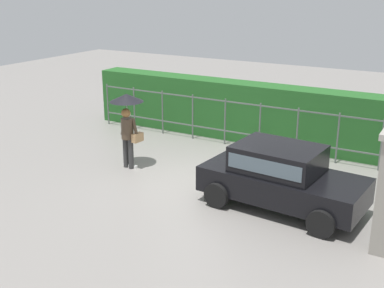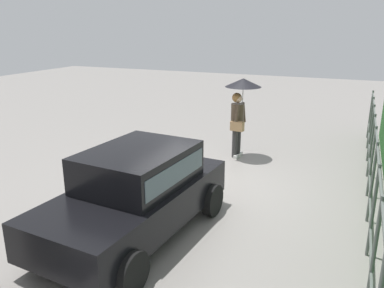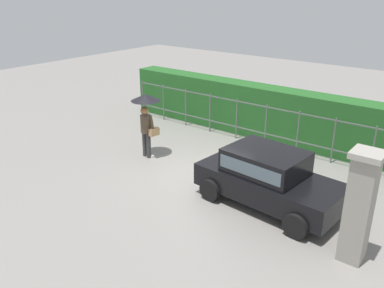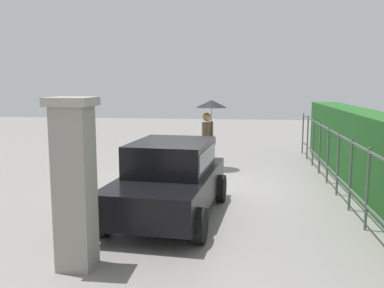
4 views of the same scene
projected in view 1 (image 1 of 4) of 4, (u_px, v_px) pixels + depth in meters
name	position (u px, v px, depth m)	size (l,w,h in m)	color
ground_plane	(194.00, 184.00, 12.79)	(40.00, 40.00, 0.00)	gray
car	(281.00, 175.00, 11.23)	(3.85, 2.10, 1.48)	black
pedestrian	(127.00, 114.00, 13.51)	(0.94, 0.94, 2.10)	#333333
fence_section	(242.00, 122.00, 15.42)	(10.78, 0.05, 1.50)	#59605B
hedge_row	(252.00, 112.00, 16.04)	(11.73, 0.90, 1.90)	#235B23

